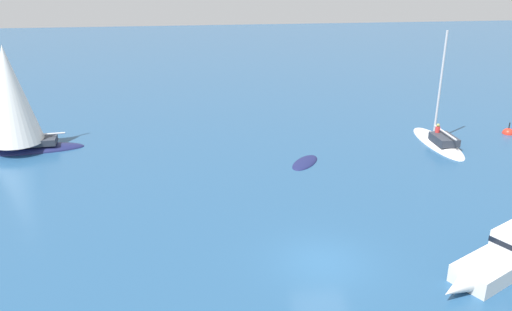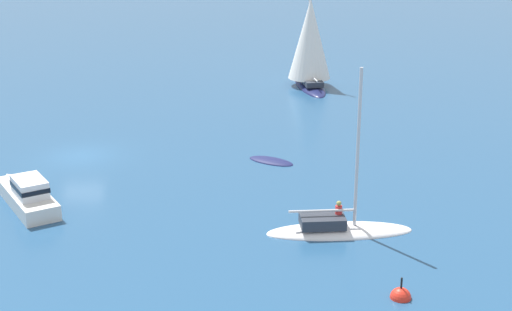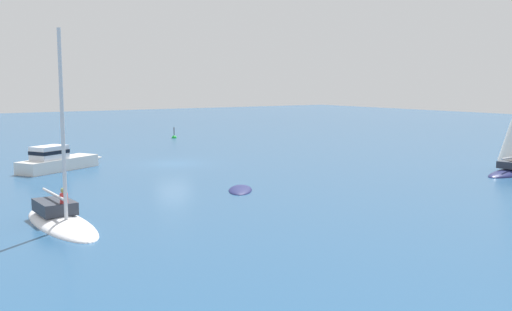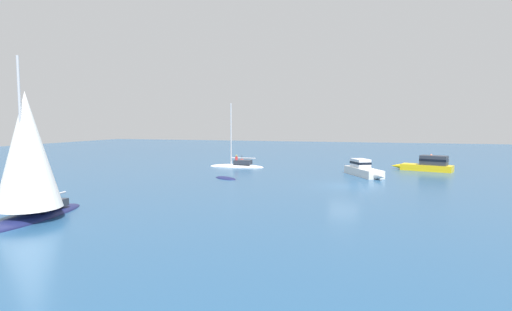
{
  "view_description": "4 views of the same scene",
  "coord_description": "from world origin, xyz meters",
  "px_view_note": "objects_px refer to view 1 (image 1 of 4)",
  "views": [
    {
      "loc": [
        -19.44,
        5.3,
        12.93
      ],
      "look_at": [
        11.77,
        1.6,
        0.59
      ],
      "focal_mm": 36.79,
      "sensor_mm": 36.0,
      "label": 1
    },
    {
      "loc": [
        8.53,
        -43.7,
        14.8
      ],
      "look_at": [
        10.57,
        -3.6,
        1.08
      ],
      "focal_mm": 52.47,
      "sensor_mm": 36.0,
      "label": 2
    },
    {
      "loc": [
        38.3,
        -18.23,
        5.81
      ],
      "look_at": [
        9.31,
        0.92,
        1.49
      ],
      "focal_mm": 41.62,
      "sensor_mm": 36.0,
      "label": 3
    },
    {
      "loc": [
        -2.91,
        35.72,
        5.56
      ],
      "look_at": [
        9.39,
        -4.68,
        2.09
      ],
      "focal_mm": 28.64,
      "sensor_mm": 36.0,
      "label": 4
    }
  ],
  "objects_px": {
    "sailboat": "(438,142)",
    "motor_cruiser": "(505,256)",
    "ketch": "(13,103)",
    "skiff": "(305,163)",
    "channel_buoy": "(508,134)"
  },
  "relations": [
    {
      "from": "ketch",
      "to": "skiff",
      "type": "relative_size",
      "value": 3.05
    },
    {
      "from": "sailboat",
      "to": "motor_cruiser",
      "type": "distance_m",
      "value": 15.91
    },
    {
      "from": "ketch",
      "to": "channel_buoy",
      "type": "relative_size",
      "value": 7.34
    },
    {
      "from": "skiff",
      "to": "sailboat",
      "type": "bearing_deg",
      "value": 137.76
    },
    {
      "from": "ketch",
      "to": "skiff",
      "type": "distance_m",
      "value": 19.91
    },
    {
      "from": "motor_cruiser",
      "to": "channel_buoy",
      "type": "height_order",
      "value": "motor_cruiser"
    },
    {
      "from": "sailboat",
      "to": "skiff",
      "type": "bearing_deg",
      "value": 101.83
    },
    {
      "from": "motor_cruiser",
      "to": "channel_buoy",
      "type": "relative_size",
      "value": 5.23
    },
    {
      "from": "ketch",
      "to": "channel_buoy",
      "type": "bearing_deg",
      "value": 173.59
    },
    {
      "from": "motor_cruiser",
      "to": "ketch",
      "type": "bearing_deg",
      "value": -63.69
    },
    {
      "from": "motor_cruiser",
      "to": "channel_buoy",
      "type": "bearing_deg",
      "value": -150.35
    },
    {
      "from": "skiff",
      "to": "channel_buoy",
      "type": "xyz_separation_m",
      "value": [
        3.95,
        -16.44,
        0.0
      ]
    },
    {
      "from": "sailboat",
      "to": "skiff",
      "type": "xyz_separation_m",
      "value": [
        -2.41,
        10.21,
        -0.16
      ]
    },
    {
      "from": "sailboat",
      "to": "ketch",
      "type": "bearing_deg",
      "value": 84.39
    },
    {
      "from": "sailboat",
      "to": "channel_buoy",
      "type": "xyz_separation_m",
      "value": [
        1.54,
        -6.23,
        -0.15
      ]
    }
  ]
}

